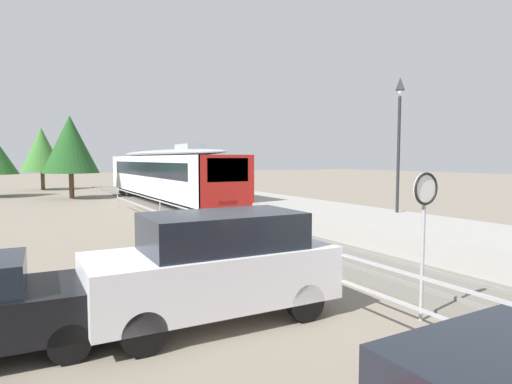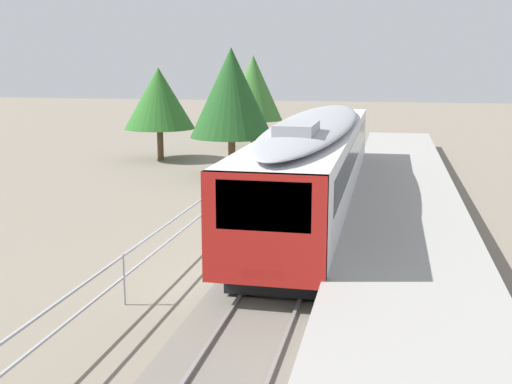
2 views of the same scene
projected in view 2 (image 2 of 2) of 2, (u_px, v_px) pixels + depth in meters
The scene contains 7 objects.
ground_plane at pixel (152, 291), 15.86m from camera, with size 160.00×160.00×0.00m, color slate.
track_rails at pixel (271, 299), 15.25m from camera, with size 3.20×60.00×0.14m.
commuter_train at pixel (316, 158), 23.42m from camera, with size 2.82×20.04×3.74m.
station_platform at pixel (411, 292), 14.51m from camera, with size 3.90×60.00×0.90m, color #999691.
tree_behind_carpark at pixel (231, 93), 31.09m from camera, with size 4.10×4.10×6.33m.
tree_behind_station_far at pixel (159, 98), 36.65m from camera, with size 4.08×4.08×5.33m.
tree_distant_left at pixel (253, 88), 42.46m from camera, with size 3.92×3.92×6.09m.
Camera 2 is at (2.63, 7.81, 5.59)m, focal length 44.67 mm.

